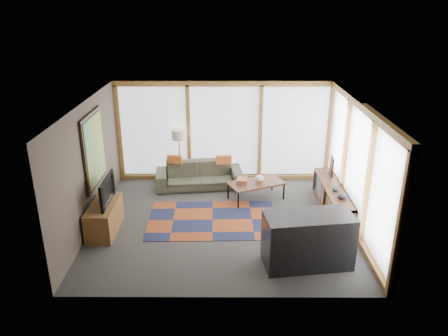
{
  "coord_description": "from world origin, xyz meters",
  "views": [
    {
      "loc": [
        0.04,
        -8.28,
        4.51
      ],
      "look_at": [
        0.0,
        0.4,
        1.1
      ],
      "focal_mm": 35.0,
      "sensor_mm": 36.0,
      "label": 1
    }
  ],
  "objects_px": {
    "coffee_table": "(256,191)",
    "bar_counter": "(308,240)",
    "sofa": "(199,175)",
    "floor_lamp": "(180,157)",
    "television": "(103,191)",
    "bookshelf": "(332,199)",
    "tv_console": "(104,217)"
  },
  "relations": [
    {
      "from": "tv_console",
      "to": "sofa",
      "type": "bearing_deg",
      "value": 51.36
    },
    {
      "from": "coffee_table",
      "to": "television",
      "type": "xyz_separation_m",
      "value": [
        -3.19,
        -1.5,
        0.68
      ]
    },
    {
      "from": "sofa",
      "to": "tv_console",
      "type": "xyz_separation_m",
      "value": [
        -1.81,
        -2.27,
        -0.01
      ]
    },
    {
      "from": "sofa",
      "to": "bar_counter",
      "type": "xyz_separation_m",
      "value": [
        2.13,
        -3.44,
        0.17
      ]
    },
    {
      "from": "television",
      "to": "sofa",
      "type": "bearing_deg",
      "value": -39.13
    },
    {
      "from": "bar_counter",
      "to": "television",
      "type": "bearing_deg",
      "value": 154.65
    },
    {
      "from": "floor_lamp",
      "to": "bookshelf",
      "type": "height_order",
      "value": "floor_lamp"
    },
    {
      "from": "coffee_table",
      "to": "tv_console",
      "type": "xyz_separation_m",
      "value": [
        -3.2,
        -1.54,
        0.09
      ]
    },
    {
      "from": "television",
      "to": "bar_counter",
      "type": "relative_size",
      "value": 0.63
    },
    {
      "from": "sofa",
      "to": "floor_lamp",
      "type": "height_order",
      "value": "floor_lamp"
    },
    {
      "from": "tv_console",
      "to": "television",
      "type": "distance_m",
      "value": 0.59
    },
    {
      "from": "sofa",
      "to": "bookshelf",
      "type": "xyz_separation_m",
      "value": [
        3.06,
        -1.35,
        -0.02
      ]
    },
    {
      "from": "television",
      "to": "bar_counter",
      "type": "distance_m",
      "value": 4.14
    },
    {
      "from": "floor_lamp",
      "to": "bookshelf",
      "type": "relative_size",
      "value": 0.62
    },
    {
      "from": "coffee_table",
      "to": "bar_counter",
      "type": "relative_size",
      "value": 0.83
    },
    {
      "from": "tv_console",
      "to": "bar_counter",
      "type": "xyz_separation_m",
      "value": [
        3.94,
        -1.18,
        0.18
      ]
    },
    {
      "from": "floor_lamp",
      "to": "tv_console",
      "type": "relative_size",
      "value": 1.19
    },
    {
      "from": "bookshelf",
      "to": "sofa",
      "type": "bearing_deg",
      "value": 156.23
    },
    {
      "from": "floor_lamp",
      "to": "bar_counter",
      "type": "bearing_deg",
      "value": -54.12
    },
    {
      "from": "bookshelf",
      "to": "television",
      "type": "distance_m",
      "value": 4.98
    },
    {
      "from": "floor_lamp",
      "to": "bookshelf",
      "type": "bearing_deg",
      "value": -23.36
    },
    {
      "from": "floor_lamp",
      "to": "television",
      "type": "height_order",
      "value": "floor_lamp"
    },
    {
      "from": "bookshelf",
      "to": "tv_console",
      "type": "distance_m",
      "value": 4.96
    },
    {
      "from": "bar_counter",
      "to": "sofa",
      "type": "bearing_deg",
      "value": 113.59
    },
    {
      "from": "coffee_table",
      "to": "bar_counter",
      "type": "xyz_separation_m",
      "value": [
        0.74,
        -2.72,
        0.28
      ]
    },
    {
      "from": "coffee_table",
      "to": "bar_counter",
      "type": "distance_m",
      "value": 2.83
    },
    {
      "from": "coffee_table",
      "to": "tv_console",
      "type": "height_order",
      "value": "tv_console"
    },
    {
      "from": "sofa",
      "to": "floor_lamp",
      "type": "relative_size",
      "value": 1.48
    },
    {
      "from": "sofa",
      "to": "bar_counter",
      "type": "relative_size",
      "value": 1.4
    },
    {
      "from": "coffee_table",
      "to": "tv_console",
      "type": "distance_m",
      "value": 3.56
    },
    {
      "from": "floor_lamp",
      "to": "television",
      "type": "distance_m",
      "value": 2.75
    },
    {
      "from": "sofa",
      "to": "coffee_table",
      "type": "relative_size",
      "value": 1.69
    }
  ]
}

